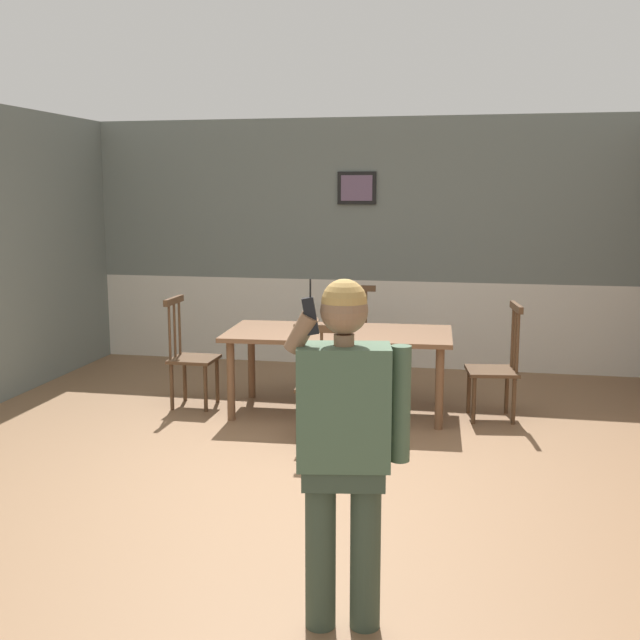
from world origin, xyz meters
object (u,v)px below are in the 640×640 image
(chair_by_doorway, at_px, (350,342))
(person_figure, at_px, (345,434))
(dining_table, at_px, (339,340))
(chair_opposite_corner, at_px, (325,384))
(chair_near_window, at_px, (496,366))
(chair_at_table_head, at_px, (190,356))

(chair_by_doorway, height_order, person_figure, person_figure)
(dining_table, relative_size, person_figure, 1.26)
(person_figure, bearing_deg, chair_opposite_corner, -86.82)
(dining_table, distance_m, chair_by_doorway, 0.90)
(chair_opposite_corner, bearing_deg, dining_table, 91.38)
(dining_table, distance_m, chair_opposite_corner, 0.89)
(chair_opposite_corner, bearing_deg, chair_near_window, 33.68)
(dining_table, distance_m, chair_near_window, 1.40)
(chair_near_window, distance_m, person_figure, 3.65)
(chair_by_doorway, relative_size, person_figure, 0.64)
(chair_by_doorway, xyz_separation_m, chair_at_table_head, (-1.34, -0.94, 0.00))
(chair_at_table_head, relative_size, person_figure, 0.63)
(dining_table, bearing_deg, person_figure, -79.56)
(dining_table, xyz_separation_m, person_figure, (0.64, -3.47, 0.25))
(chair_by_doorway, bearing_deg, chair_opposite_corner, 91.17)
(chair_at_table_head, bearing_deg, chair_by_doorway, 125.10)
(dining_table, height_order, chair_by_doorway, chair_by_doorway)
(chair_near_window, height_order, chair_by_doorway, chair_by_doorway)
(chair_at_table_head, bearing_deg, chair_opposite_corner, 60.61)
(chair_near_window, xyz_separation_m, chair_at_table_head, (-2.77, -0.14, 0.01))
(chair_by_doorway, height_order, chair_opposite_corner, chair_by_doorway)
(chair_at_table_head, height_order, chair_opposite_corner, chair_at_table_head)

